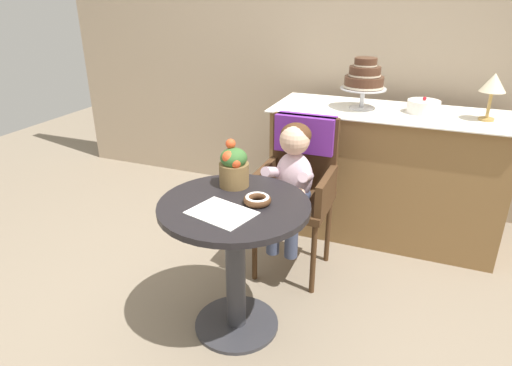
{
  "coord_description": "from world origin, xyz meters",
  "views": [
    {
      "loc": [
        0.79,
        -1.7,
        1.64
      ],
      "look_at": [
        0.05,
        0.15,
        0.77
      ],
      "focal_mm": 31.29,
      "sensor_mm": 36.0,
      "label": 1
    }
  ],
  "objects": [
    {
      "name": "donut_front",
      "position": [
        0.1,
        0.04,
        0.74
      ],
      "size": [
        0.13,
        0.13,
        0.04
      ],
      "color": "#4C2D19",
      "rests_on": "cafe_table"
    },
    {
      "name": "wicker_chair",
      "position": [
        0.11,
        0.7,
        0.64
      ],
      "size": [
        0.42,
        0.45,
        0.95
      ],
      "rotation": [
        0.0,
        0.0,
        -0.05
      ],
      "color": "#472D19",
      "rests_on": "ground"
    },
    {
      "name": "ground_plane",
      "position": [
        0.0,
        0.0,
        0.0
      ],
      "size": [
        8.0,
        8.0,
        0.0
      ],
      "primitive_type": "plane",
      "color": "gray"
    },
    {
      "name": "flower_vase",
      "position": [
        -0.08,
        0.18,
        0.83
      ],
      "size": [
        0.15,
        0.15,
        0.24
      ],
      "color": "brown",
      "rests_on": "cafe_table"
    },
    {
      "name": "seated_child",
      "position": [
        0.11,
        0.54,
        0.68
      ],
      "size": [
        0.27,
        0.32,
        0.73
      ],
      "color": "silver",
      "rests_on": "ground"
    },
    {
      "name": "paper_napkin",
      "position": [
        -0.01,
        -0.11,
        0.72
      ],
      "size": [
        0.32,
        0.28,
        0.0
      ],
      "primitive_type": "cube",
      "rotation": [
        0.0,
        0.0,
        -0.27
      ],
      "color": "white",
      "rests_on": "cafe_table"
    },
    {
      "name": "cafe_table",
      "position": [
        0.0,
        0.0,
        0.51
      ],
      "size": [
        0.72,
        0.72,
        0.72
      ],
      "color": "black",
      "rests_on": "ground"
    },
    {
      "name": "display_counter",
      "position": [
        0.55,
        1.3,
        0.45
      ],
      "size": [
        1.56,
        0.62,
        0.9
      ],
      "color": "olive",
      "rests_on": "ground"
    },
    {
      "name": "tiered_cake_stand",
      "position": [
        0.35,
        1.3,
        1.1
      ],
      "size": [
        0.3,
        0.3,
        0.33
      ],
      "color": "silver",
      "rests_on": "display_counter"
    },
    {
      "name": "round_layer_cake",
      "position": [
        0.74,
        1.33,
        0.94
      ],
      "size": [
        0.21,
        0.21,
        0.1
      ],
      "color": "white",
      "rests_on": "display_counter"
    },
    {
      "name": "table_lamp",
      "position": [
        1.11,
        1.29,
        1.12
      ],
      "size": [
        0.15,
        0.15,
        0.28
      ],
      "color": "#B28C47",
      "rests_on": "display_counter"
    },
    {
      "name": "back_wall",
      "position": [
        0.0,
        1.85,
        1.35
      ],
      "size": [
        4.8,
        0.1,
        2.7
      ],
      "primitive_type": "cube",
      "color": "tan",
      "rests_on": "ground"
    }
  ]
}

